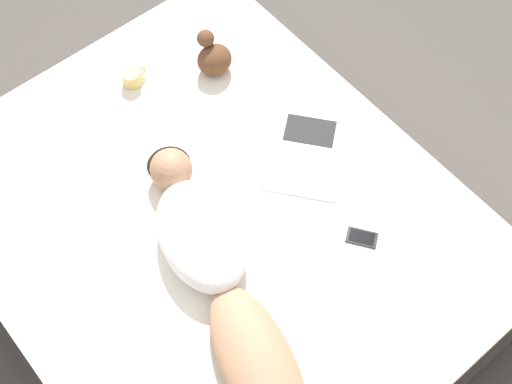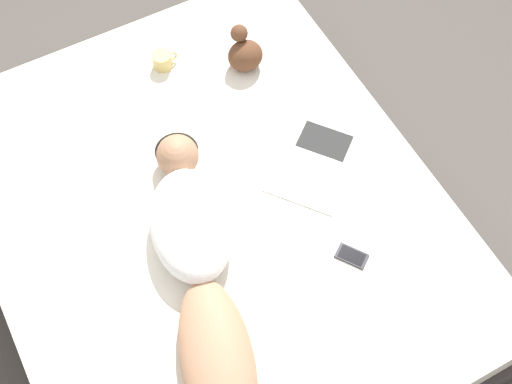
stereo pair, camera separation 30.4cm
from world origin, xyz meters
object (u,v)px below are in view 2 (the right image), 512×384
Objects in this scene: person at (198,260)px; open_magazine at (316,160)px; coffee_mug at (163,60)px; cell_phone at (352,256)px.

person reaches higher than open_magazine.
coffee_mug is 1.32m from cell_phone.
cell_phone is (-0.11, -0.47, 0.00)m from open_magazine.
open_magazine is (0.69, 0.23, -0.09)m from person.
person is at bearing 122.20° from cell_phone.
open_magazine is 4.48× the size of coffee_mug.
open_magazine is 0.48m from cell_phone.
coffee_mug is 0.85× the size of cell_phone.
person is 10.89× the size of coffee_mug.
person is 1.10m from coffee_mug.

